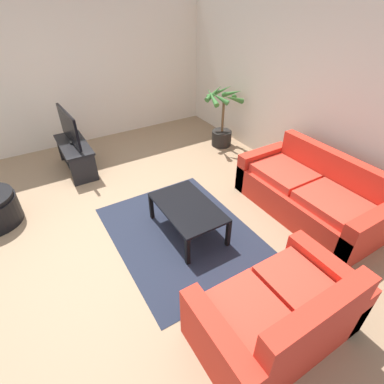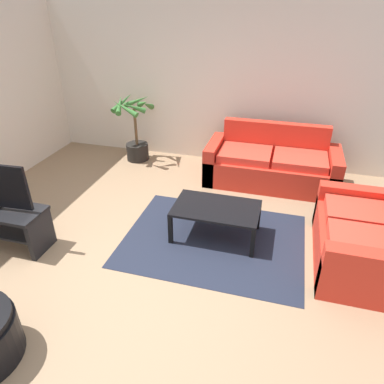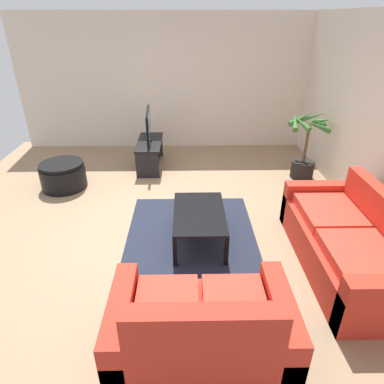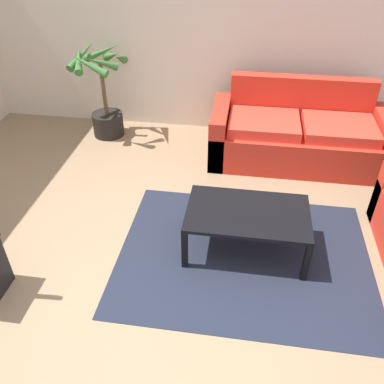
% 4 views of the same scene
% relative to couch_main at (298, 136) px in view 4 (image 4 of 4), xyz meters
% --- Properties ---
extents(ground_plane, '(6.60, 6.60, 0.00)m').
position_rel_couch_main_xyz_m(ground_plane, '(-1.14, -2.28, -0.30)').
color(ground_plane, '#937556').
extents(wall_back, '(6.00, 0.06, 2.70)m').
position_rel_couch_main_xyz_m(wall_back, '(-1.14, 0.72, 1.05)').
color(wall_back, beige).
rests_on(wall_back, ground).
extents(couch_main, '(2.04, 0.90, 0.90)m').
position_rel_couch_main_xyz_m(couch_main, '(0.00, 0.00, 0.00)').
color(couch_main, red).
rests_on(couch_main, ground).
extents(coffee_table, '(1.05, 0.64, 0.42)m').
position_rel_couch_main_xyz_m(coffee_table, '(-0.54, -1.67, 0.07)').
color(coffee_table, black).
rests_on(coffee_table, ground).
extents(area_rug, '(2.20, 1.70, 0.01)m').
position_rel_couch_main_xyz_m(area_rug, '(-0.54, -1.77, -0.30)').
color(area_rug, '#1E2333').
rests_on(area_rug, ground).
extents(potted_palm, '(0.71, 0.69, 1.17)m').
position_rel_couch_main_xyz_m(potted_palm, '(-2.45, 0.27, 0.20)').
color(potted_palm, black).
rests_on(potted_palm, ground).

